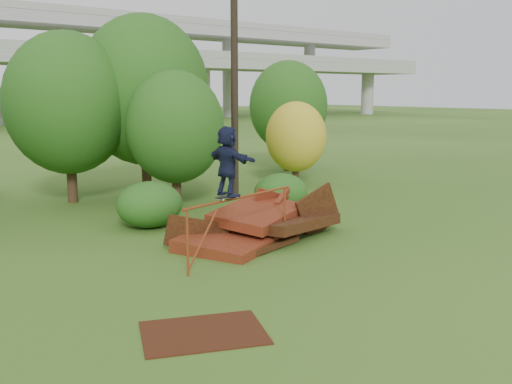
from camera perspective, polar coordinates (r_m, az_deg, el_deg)
ground at (r=14.62m, az=7.43°, el=-6.92°), size 240.00×240.00×0.00m
scrap_pile at (r=16.56m, az=0.23°, el=-3.43°), size 5.61×3.53×1.74m
grind_rail at (r=14.51m, az=-1.53°, el=-1.78°), size 4.03×0.94×1.62m
skateboard at (r=14.07m, az=-2.83°, el=-0.45°), size 0.74×0.34×0.07m
skater at (r=13.94m, az=-2.86°, el=3.10°), size 0.58×1.62×1.72m
flat_plate at (r=10.48m, az=-5.29°, el=-13.83°), size 2.60×2.28×0.03m
tree_1 at (r=22.78m, az=-18.33°, el=8.42°), size 4.65×4.65×6.47m
tree_2 at (r=20.92m, az=-8.09°, el=6.44°), size 3.55×3.55×5.01m
tree_3 at (r=23.82m, az=-11.16°, el=9.93°), size 5.26×5.26×7.30m
tree_4 at (r=25.84m, az=4.02°, el=5.53°), size 2.75×2.75×3.80m
tree_5 at (r=30.63m, az=3.24°, el=8.56°), size 4.16×4.16×5.84m
shrub_left at (r=18.23m, az=-10.60°, el=-1.24°), size 2.11×1.94×1.46m
shrub_right at (r=20.04m, az=2.50°, el=-0.12°), size 1.98×1.82×1.41m
utility_pole at (r=22.38m, az=-2.16°, el=11.37°), size 1.40×0.28×9.37m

